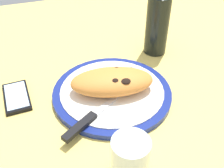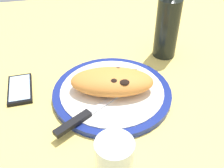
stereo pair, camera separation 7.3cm
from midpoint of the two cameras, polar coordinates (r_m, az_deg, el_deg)
name	(u,v)px [view 2 (the right image)]	position (r cm, az deg, el deg)	size (l,w,h in cm)	color
ground_plane	(112,99)	(76.37, 2.73, -3.27)	(150.00, 150.00, 3.00)	#EACC60
plate	(112,92)	(74.78, 2.79, -1.89)	(32.57, 32.57, 1.88)	navy
calzone	(113,82)	(72.08, 3.13, 0.24)	(24.02, 15.61, 5.69)	orange
fork	(102,71)	(80.52, 0.46, 2.61)	(17.98, 2.42, 0.40)	silver
knife	(84,116)	(66.10, -2.70, -6.84)	(21.86, 15.38, 1.20)	silver
smartphone	(20,89)	(79.61, -16.30, -1.09)	(7.21, 13.04, 1.16)	black
water_glass	(114,160)	(55.96, 4.38, -15.88)	(7.74, 7.74, 9.27)	silver
wine_bottle	(168,24)	(89.19, 13.94, 12.09)	(7.47, 7.47, 28.02)	black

